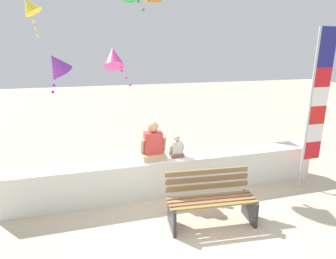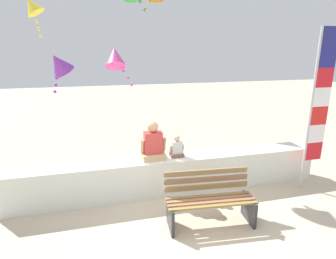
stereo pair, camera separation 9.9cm
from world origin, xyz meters
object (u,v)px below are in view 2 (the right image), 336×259
(person_child, at_px, (177,148))
(kite_purple, at_px, (59,64))
(kite_yellow, at_px, (32,6))
(kite_magenta, at_px, (115,57))
(park_bench, at_px, (209,200))
(flag_banner, at_px, (318,102))
(person_adult, at_px, (153,144))

(person_child, distance_m, kite_purple, 3.57)
(kite_yellow, bearing_deg, kite_magenta, -24.90)
(park_bench, height_order, flag_banner, flag_banner)
(kite_magenta, bearing_deg, park_bench, -71.48)
(person_adult, xyz_separation_m, flag_banner, (3.27, -0.58, 0.80))
(park_bench, xyz_separation_m, kite_magenta, (-1.20, 3.58, 2.28))
(park_bench, height_order, person_adult, person_adult)
(person_adult, bearing_deg, kite_purple, 130.48)
(park_bench, bearing_deg, kite_purple, 126.73)
(park_bench, relative_size, kite_yellow, 1.49)
(person_child, bearing_deg, kite_magenta, 112.97)
(flag_banner, height_order, kite_magenta, flag_banner)
(park_bench, xyz_separation_m, person_adult, (-0.71, 1.26, 0.65))
(flag_banner, bearing_deg, kite_yellow, 146.38)
(person_child, xyz_separation_m, kite_purple, (-2.34, 2.16, 1.62))
(person_adult, distance_m, flag_banner, 3.42)
(flag_banner, bearing_deg, kite_purple, 151.81)
(person_adult, height_order, kite_yellow, kite_yellow)
(person_child, bearing_deg, flag_banner, -11.79)
(park_bench, bearing_deg, kite_yellow, 125.20)
(flag_banner, relative_size, kite_purple, 3.01)
(person_child, height_order, kite_magenta, kite_magenta)
(kite_yellow, distance_m, kite_purple, 1.86)
(person_adult, bearing_deg, flag_banner, -10.05)
(person_child, xyz_separation_m, kite_yellow, (-2.95, 3.23, 3.01))
(kite_yellow, bearing_deg, person_child, -47.58)
(park_bench, xyz_separation_m, kite_purple, (-2.56, 3.42, 2.14))
(person_child, relative_size, flag_banner, 0.14)
(person_adult, bearing_deg, park_bench, -60.67)
(person_adult, height_order, person_child, person_adult)
(person_child, relative_size, kite_yellow, 0.44)
(kite_magenta, bearing_deg, person_child, -67.03)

